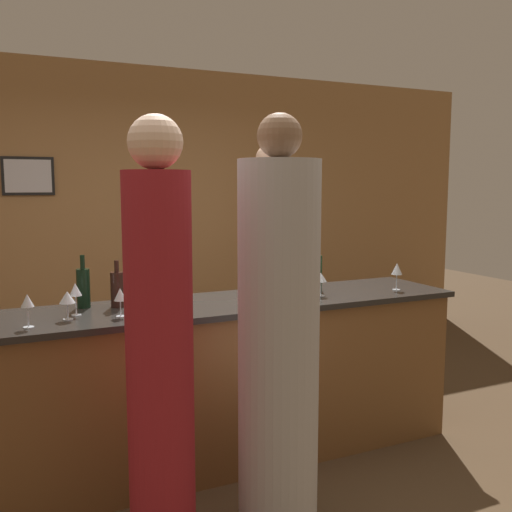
{
  "coord_description": "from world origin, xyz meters",
  "views": [
    {
      "loc": [
        -1.2,
        -3.1,
        1.67
      ],
      "look_at": [
        0.29,
        0.1,
        1.23
      ],
      "focal_mm": 40.0,
      "sensor_mm": 36.0,
      "label": 1
    }
  ],
  "objects_px": {
    "wine_bottle_1": "(117,289)",
    "wine_bottle_2": "(83,287)",
    "bartender": "(269,283)",
    "wine_bottle_0": "(317,272)",
    "guest_0": "(278,347)",
    "guest_1": "(160,357)"
  },
  "relations": [
    {
      "from": "guest_0",
      "to": "wine_bottle_2",
      "type": "xyz_separation_m",
      "value": [
        -0.73,
        1.0,
        0.17
      ]
    },
    {
      "from": "bartender",
      "to": "wine_bottle_2",
      "type": "relative_size",
      "value": 6.56
    },
    {
      "from": "bartender",
      "to": "guest_1",
      "type": "bearing_deg",
      "value": 50.55
    },
    {
      "from": "wine_bottle_0",
      "to": "wine_bottle_1",
      "type": "xyz_separation_m",
      "value": [
        -1.29,
        0.04,
        -0.02
      ]
    },
    {
      "from": "guest_0",
      "to": "wine_bottle_0",
      "type": "bearing_deg",
      "value": 50.35
    },
    {
      "from": "wine_bottle_2",
      "to": "guest_0",
      "type": "bearing_deg",
      "value": -53.89
    },
    {
      "from": "guest_0",
      "to": "guest_1",
      "type": "bearing_deg",
      "value": 177.28
    },
    {
      "from": "guest_0",
      "to": "guest_1",
      "type": "xyz_separation_m",
      "value": [
        -0.56,
        0.03,
        0.02
      ]
    },
    {
      "from": "guest_0",
      "to": "wine_bottle_1",
      "type": "height_order",
      "value": "guest_0"
    },
    {
      "from": "wine_bottle_2",
      "to": "wine_bottle_0",
      "type": "bearing_deg",
      "value": -4.07
    },
    {
      "from": "bartender",
      "to": "guest_0",
      "type": "distance_m",
      "value": 1.76
    },
    {
      "from": "guest_0",
      "to": "wine_bottle_2",
      "type": "distance_m",
      "value": 1.25
    },
    {
      "from": "wine_bottle_2",
      "to": "bartender",
      "type": "bearing_deg",
      "value": 22.24
    },
    {
      "from": "bartender",
      "to": "wine_bottle_2",
      "type": "xyz_separation_m",
      "value": [
        -1.46,
        -0.6,
        0.18
      ]
    },
    {
      "from": "bartender",
      "to": "wine_bottle_1",
      "type": "height_order",
      "value": "bartender"
    },
    {
      "from": "wine_bottle_1",
      "to": "wine_bottle_0",
      "type": "bearing_deg",
      "value": -1.81
    },
    {
      "from": "guest_0",
      "to": "wine_bottle_2",
      "type": "bearing_deg",
      "value": 126.11
    },
    {
      "from": "guest_0",
      "to": "wine_bottle_1",
      "type": "xyz_separation_m",
      "value": [
        -0.55,
        0.94,
        0.16
      ]
    },
    {
      "from": "bartender",
      "to": "guest_1",
      "type": "height_order",
      "value": "bartender"
    },
    {
      "from": "wine_bottle_1",
      "to": "wine_bottle_2",
      "type": "bearing_deg",
      "value": 160.21
    },
    {
      "from": "bartender",
      "to": "wine_bottle_0",
      "type": "xyz_separation_m",
      "value": [
        0.01,
        -0.7,
        0.19
      ]
    },
    {
      "from": "bartender",
      "to": "wine_bottle_0",
      "type": "relative_size",
      "value": 6.19
    }
  ]
}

